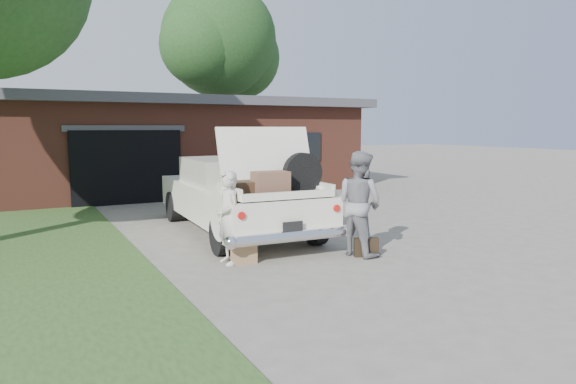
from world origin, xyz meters
name	(u,v)px	position (x,y,z in m)	size (l,w,h in m)	color
ground	(304,257)	(0.00, 0.00, 0.00)	(90.00, 90.00, 0.00)	gray
house	(177,144)	(0.98, 11.47, 1.67)	(12.80, 7.80, 3.30)	brown
tree_right	(221,45)	(5.14, 17.67, 6.44)	(6.70, 5.82, 9.64)	#38281E
sedan	(237,194)	(-0.19, 2.60, 0.83)	(2.43, 5.73, 2.29)	white
woman_left	(228,218)	(-1.33, 0.23, 0.78)	(0.57, 0.38, 1.57)	beige
woman_right	(359,203)	(0.98, -0.27, 0.94)	(0.91, 0.71, 1.87)	gray
suitcase_left	(244,254)	(-1.10, 0.11, 0.17)	(0.44, 0.14, 0.34)	#9E7650
suitcase_right	(366,247)	(1.02, -0.46, 0.17)	(0.43, 0.14, 0.33)	black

